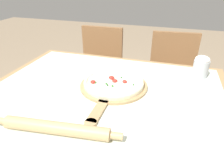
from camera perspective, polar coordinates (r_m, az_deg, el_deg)
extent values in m
cube|color=#A87F51|center=(0.96, -3.11, -4.46)|extent=(1.21, 1.04, 0.03)
cylinder|color=#A87F51|center=(1.74, -14.81, -4.04)|extent=(0.06, 0.06, 0.75)
cylinder|color=#A87F51|center=(1.54, 23.74, -10.42)|extent=(0.06, 0.06, 0.75)
cube|color=silver|center=(0.95, -3.14, -3.58)|extent=(1.13, 0.96, 0.00)
cylinder|color=tan|center=(1.03, 0.49, -0.40)|extent=(0.34, 0.34, 0.01)
cube|color=tan|center=(0.84, -4.00, -7.67)|extent=(0.04, 0.16, 0.01)
cylinder|color=tan|center=(0.79, -6.13, -11.04)|extent=(0.05, 0.05, 0.01)
cylinder|color=beige|center=(1.02, 0.50, 0.29)|extent=(0.31, 0.31, 0.02)
torus|color=beige|center=(1.02, 0.50, 0.68)|extent=(0.31, 0.31, 0.02)
cylinder|color=white|center=(1.01, 0.50, 0.76)|extent=(0.27, 0.27, 0.00)
ellipsoid|color=red|center=(1.00, 0.78, 0.98)|extent=(0.03, 0.03, 0.01)
ellipsoid|color=red|center=(1.00, -5.47, 0.65)|extent=(0.03, 0.03, 0.01)
ellipsoid|color=red|center=(1.00, 3.64, 0.73)|extent=(0.02, 0.02, 0.01)
ellipsoid|color=red|center=(1.03, -0.15, 1.87)|extent=(0.03, 0.03, 0.01)
cube|color=#387533|center=(0.98, -1.60, 0.07)|extent=(0.01, 0.01, 0.01)
cube|color=#387533|center=(1.00, -4.70, 0.43)|extent=(0.01, 0.01, 0.01)
cube|color=#387533|center=(0.97, -1.24, -0.39)|extent=(0.01, 0.01, 0.01)
cube|color=#387533|center=(1.04, 2.62, 1.81)|extent=(0.01, 0.00, 0.01)
cube|color=#387533|center=(0.96, 0.14, -0.58)|extent=(0.01, 0.01, 0.01)
cube|color=#387533|center=(1.04, 2.75, 1.85)|extent=(0.01, 0.01, 0.01)
cube|color=#387533|center=(0.98, 6.17, -0.17)|extent=(0.01, 0.01, 0.01)
cylinder|color=tan|center=(0.76, -15.65, -12.01)|extent=(0.40, 0.09, 0.05)
cylinder|color=tan|center=(0.87, -28.99, -9.20)|extent=(0.05, 0.03, 0.03)
cylinder|color=tan|center=(0.70, 1.25, -14.60)|extent=(0.05, 0.03, 0.03)
cube|color=brown|center=(1.85, -4.32, 0.98)|extent=(0.41, 0.41, 0.02)
cube|color=brown|center=(1.91, -2.73, 9.60)|extent=(0.38, 0.05, 0.44)
cylinder|color=brown|center=(1.89, -10.30, -6.51)|extent=(0.04, 0.04, 0.42)
cylinder|color=brown|center=(1.79, -0.91, -8.22)|extent=(0.04, 0.04, 0.42)
cylinder|color=brown|center=(2.13, -6.72, -1.76)|extent=(0.04, 0.04, 0.42)
cylinder|color=brown|center=(2.05, 1.64, -3.00)|extent=(0.04, 0.04, 0.42)
cube|color=brown|center=(1.74, 16.24, -2.02)|extent=(0.43, 0.43, 0.02)
cube|color=brown|center=(1.81, 17.01, 7.21)|extent=(0.38, 0.07, 0.44)
cylinder|color=brown|center=(1.72, 10.08, -10.48)|extent=(0.04, 0.04, 0.42)
cylinder|color=brown|center=(1.76, 20.73, -11.35)|extent=(0.04, 0.04, 0.42)
cylinder|color=brown|center=(1.98, 10.60, -4.69)|extent=(0.04, 0.04, 0.42)
cylinder|color=brown|center=(2.01, 19.75, -5.55)|extent=(0.04, 0.04, 0.42)
cylinder|color=#B2B7BC|center=(1.22, 23.96, 4.06)|extent=(0.08, 0.08, 0.09)
ellipsoid|color=white|center=(1.20, 24.49, 6.45)|extent=(0.08, 0.08, 0.04)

